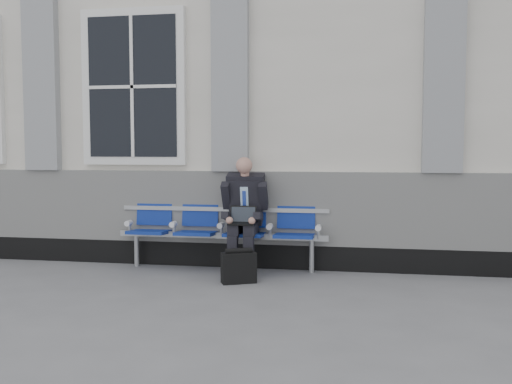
# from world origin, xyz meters

# --- Properties ---
(ground) EXTENTS (70.00, 70.00, 0.00)m
(ground) POSITION_xyz_m (0.00, 0.00, 0.00)
(ground) COLOR slate
(ground) RESTS_ON ground
(station_building) EXTENTS (14.40, 4.40, 4.49)m
(station_building) POSITION_xyz_m (-0.02, 3.47, 2.22)
(station_building) COLOR silver
(station_building) RESTS_ON ground
(bench) EXTENTS (2.60, 0.47, 0.91)m
(bench) POSITION_xyz_m (1.52, 1.32, 0.55)
(bench) COLOR #9EA0A3
(bench) RESTS_ON ground
(businessman) EXTENTS (0.55, 0.74, 1.38)m
(businessman) POSITION_xyz_m (1.82, 1.19, 0.75)
(businessman) COLOR black
(businessman) RESTS_ON ground
(briefcase) EXTENTS (0.41, 0.30, 0.39)m
(briefcase) POSITION_xyz_m (1.87, 0.64, 0.18)
(briefcase) COLOR black
(briefcase) RESTS_ON ground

